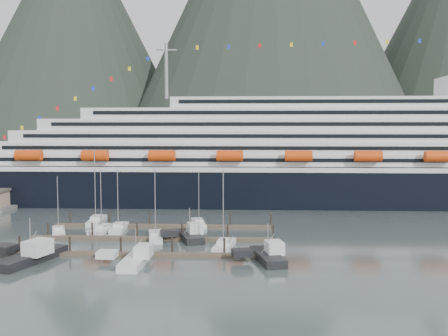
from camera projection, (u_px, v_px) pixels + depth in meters
The scene contains 17 objects.
ground at pixel (174, 243), 99.39m from camera, with size 1600.00×1600.00×0.00m, color #4F5D5B.
mountains at pixel (281, 17), 670.07m from camera, with size 870.00×440.00×420.00m.
cruise_ship at pixel (304, 162), 151.65m from camera, with size 210.00×30.40×50.30m.
dock_near at pixel (137, 254), 89.71m from camera, with size 48.18×2.28×3.20m.
dock_mid at pixel (151, 238), 102.65m from camera, with size 48.18×2.28×3.20m.
dock_far at pixel (163, 226), 115.60m from camera, with size 48.18×2.28×3.20m.
sailboat_a at pixel (59, 232), 108.36m from camera, with size 5.40×8.91×12.48m.
sailboat_b at pixel (104, 230), 110.27m from camera, with size 4.43×10.28×13.98m.
sailboat_c at pixel (119, 228), 111.85m from camera, with size 3.43×9.99×14.04m.
sailboat_d at pixel (155, 237), 103.23m from camera, with size 4.54×10.88×15.42m.
sailboat_e at pixel (97, 221), 120.31m from camera, with size 3.93×11.35×17.45m.
sailboat_g at pixel (198, 224), 117.48m from camera, with size 4.62×10.36×12.48m.
sailboat_h at pixel (224, 246), 94.97m from camera, with size 4.10×10.22×15.01m.
trawler_a at pixel (30, 256), 85.51m from camera, with size 11.52×14.96×7.97m.
trawler_c at pixel (135, 258), 84.60m from camera, with size 8.85×12.60×6.38m.
trawler_d at pixel (267, 255), 86.33m from camera, with size 9.06×11.86×6.76m.
trawler_e at pixel (189, 235), 102.45m from camera, with size 9.15×11.17×6.89m.
Camera 1 is at (14.42, -97.37, 21.99)m, focal length 42.00 mm.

